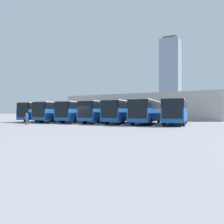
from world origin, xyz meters
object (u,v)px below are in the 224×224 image
at_px(bus_2, 122,111).
at_px(bus_3, 101,111).
at_px(bus_1, 147,111).
at_px(bus_5, 60,111).
at_px(pedestrian, 27,119).
at_px(bus_0, 176,111).
at_px(bus_6, 45,111).
at_px(bus_4, 80,111).

bearing_deg(bus_2, bus_3, -11.28).
bearing_deg(bus_2, bus_1, 168.97).
relative_size(bus_5, pedestrian, 7.39).
xyz_separation_m(bus_0, bus_6, (23.77, 0.30, 0.00)).
height_order(bus_0, bus_6, same).
bearing_deg(bus_2, bus_4, -7.26).
xyz_separation_m(bus_5, pedestrian, (-2.56, 9.42, -1.03)).
xyz_separation_m(bus_1, bus_5, (15.85, 0.21, 0.00)).
bearing_deg(bus_2, bus_0, 175.11).
height_order(bus_0, bus_1, same).
bearing_deg(bus_0, bus_5, -4.47).
bearing_deg(bus_5, bus_0, 175.53).
distance_m(bus_0, bus_4, 15.85).
height_order(bus_2, bus_6, same).
bearing_deg(bus_1, bus_6, -7.39).
bearing_deg(bus_6, bus_2, 173.52).
distance_m(bus_2, bus_4, 7.92).
xyz_separation_m(bus_3, bus_5, (7.92, 0.83, 0.00)).
distance_m(bus_4, bus_5, 4.01).
distance_m(bus_1, bus_3, 7.95).
bearing_deg(bus_5, bus_2, 175.81).
distance_m(bus_2, bus_5, 11.90).
height_order(bus_6, pedestrian, bus_6).
distance_m(bus_0, bus_6, 23.77).
relative_size(bus_2, bus_3, 1.00).
relative_size(bus_3, pedestrian, 7.39).
distance_m(bus_0, bus_5, 19.82).
bearing_deg(pedestrian, bus_5, -50.90).
xyz_separation_m(bus_6, pedestrian, (-6.53, 9.88, -1.03)).
height_order(bus_3, bus_4, same).
height_order(bus_1, bus_4, same).
bearing_deg(bus_4, bus_0, 173.93).
height_order(bus_0, bus_2, same).
xyz_separation_m(bus_0, bus_4, (15.85, 0.16, 0.00)).
height_order(bus_4, pedestrian, bus_4).
bearing_deg(bus_2, pedestrian, 40.16).
height_order(bus_0, bus_4, same).
relative_size(bus_5, bus_6, 1.00).
height_order(bus_5, pedestrian, bus_5).
height_order(bus_2, bus_3, same).
xyz_separation_m(bus_2, bus_3, (3.96, -0.32, 0.00)).
bearing_deg(bus_2, bus_6, -6.48).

